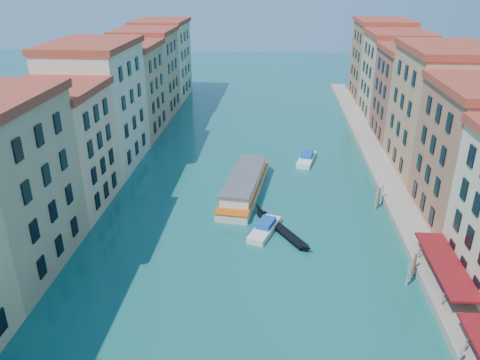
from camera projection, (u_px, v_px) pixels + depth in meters
The scene contains 8 objects.
left_bank_palazzos at pixel (84, 121), 73.04m from camera, with size 12.80×128.40×21.00m.
right_bank_palazzos at pixel (451, 129), 69.46m from camera, with size 12.80×128.40×21.00m.
quay at pixel (388, 184), 73.77m from camera, with size 4.00×140.00×1.00m, color gray.
mooring_poles_right at pixel (444, 346), 40.68m from camera, with size 1.44×54.24×3.20m.
vaporetto_far at pixel (245, 184), 71.56m from camera, with size 7.03×20.70×3.02m.
gondola_far at pixel (280, 228), 61.26m from camera, with size 8.21×11.97×1.92m.
motorboat_mid at pixel (265, 228), 60.86m from camera, with size 4.41×7.39×1.46m.
motorboat_far at pixel (307, 158), 83.61m from camera, with size 4.01×7.81×1.55m.
Camera 1 is at (3.69, -3.73, 31.06)m, focal length 35.00 mm.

